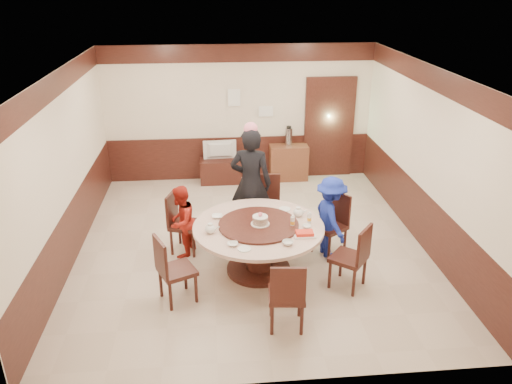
{
  "coord_description": "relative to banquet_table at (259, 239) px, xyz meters",
  "views": [
    {
      "loc": [
        -0.58,
        -7.08,
        4.04
      ],
      "look_at": [
        0.04,
        -0.38,
        1.1
      ],
      "focal_mm": 35.0,
      "sensor_mm": 36.0,
      "label": 1
    }
  ],
  "objects": [
    {
      "name": "notice_right",
      "position": [
        0.51,
        3.73,
        0.92
      ],
      "size": [
        0.3,
        0.0,
        0.22
      ],
      "primitive_type": "cube",
      "color": "white",
      "rests_on": "room"
    },
    {
      "name": "chair_3",
      "position": [
        -1.16,
        -0.62,
        -0.23
      ],
      "size": [
        0.59,
        0.58,
        0.97
      ],
      "rotation": [
        0.0,
        0.0,
        5.15
      ],
      "color": "#391712",
      "rests_on": "ground"
    },
    {
      "name": "teapot_right",
      "position": [
        0.61,
        0.25,
        0.28
      ],
      "size": [
        0.17,
        0.15,
        0.13
      ],
      "primitive_type": "ellipsoid",
      "color": "white",
      "rests_on": "banquet_table"
    },
    {
      "name": "tv_stand",
      "position": [
        -0.46,
        3.53,
        -0.28
      ],
      "size": [
        0.85,
        0.45,
        0.5
      ],
      "primitive_type": "cube",
      "color": "#391712",
      "rests_on": "ground"
    },
    {
      "name": "person_standing",
      "position": [
        -0.01,
        1.16,
        0.4
      ],
      "size": [
        0.77,
        0.61,
        1.86
      ],
      "primitive_type": "imported",
      "rotation": [
        0.0,
        0.0,
        2.88
      ],
      "color": "black",
      "rests_on": "ground"
    },
    {
      "name": "bowl_1",
      "position": [
        0.33,
        -0.57,
        0.24
      ],
      "size": [
        0.15,
        0.15,
        0.05
      ],
      "primitive_type": "imported",
      "color": "white",
      "rests_on": "banquet_table"
    },
    {
      "name": "thermos",
      "position": [
        0.97,
        3.56,
        0.41
      ],
      "size": [
        0.15,
        0.15,
        0.38
      ],
      "primitive_type": "cylinder",
      "color": "silver",
      "rests_on": "side_cabinet"
    },
    {
      "name": "chair_4",
      "position": [
        0.22,
        -1.31,
        -0.23
      ],
      "size": [
        0.48,
        0.49,
        0.97
      ],
      "rotation": [
        0.0,
        0.0,
        6.19
      ],
      "color": "#391712",
      "rests_on": "ground"
    },
    {
      "name": "side_cabinet",
      "position": [
        0.99,
        3.56,
        -0.16
      ],
      "size": [
        0.8,
        0.4,
        0.75
      ],
      "primitive_type": "cube",
      "color": "brown",
      "rests_on": "ground"
    },
    {
      "name": "saucer_near",
      "position": [
        -0.25,
        -0.65,
        0.22
      ],
      "size": [
        0.18,
        0.18,
        0.01
      ],
      "primitive_type": "cylinder",
      "color": "white",
      "rests_on": "banquet_table"
    },
    {
      "name": "banquet_table",
      "position": [
        0.0,
        0.0,
        0.0
      ],
      "size": [
        1.88,
        1.88,
        0.78
      ],
      "color": "#391712",
      "rests_on": "ground"
    },
    {
      "name": "notice_left",
      "position": [
        -0.14,
        3.73,
        1.22
      ],
      "size": [
        0.25,
        0.0,
        0.35
      ],
      "primitive_type": "cube",
      "color": "white",
      "rests_on": "room"
    },
    {
      "name": "person_blue",
      "position": [
        1.14,
        0.38,
        0.11
      ],
      "size": [
        0.62,
        0.91,
        1.29
      ],
      "primitive_type": "imported",
      "rotation": [
        0.0,
        0.0,
        1.75
      ],
      "color": "#182A9D",
      "rests_on": "ground"
    },
    {
      "name": "saucer_far",
      "position": [
        0.45,
        0.5,
        0.22
      ],
      "size": [
        0.18,
        0.18,
        0.01
      ],
      "primitive_type": "cylinder",
      "color": "white",
      "rests_on": "banquet_table"
    },
    {
      "name": "person_red",
      "position": [
        -1.14,
        0.59,
        0.04
      ],
      "size": [
        0.6,
        0.67,
        1.14
      ],
      "primitive_type": "imported",
      "rotation": [
        0.0,
        0.0,
        4.34
      ],
      "color": "#AE2217",
      "rests_on": "ground"
    },
    {
      "name": "bottle_0",
      "position": [
        0.48,
        -0.09,
        0.3
      ],
      "size": [
        0.06,
        0.06,
        0.16
      ],
      "primitive_type": "cylinder",
      "color": "white",
      "rests_on": "banquet_table"
    },
    {
      "name": "bottle_1",
      "position": [
        0.73,
        0.0,
        0.3
      ],
      "size": [
        0.06,
        0.06,
        0.16
      ],
      "primitive_type": "cylinder",
      "color": "white",
      "rests_on": "banquet_table"
    },
    {
      "name": "bowl_3",
      "position": [
        0.67,
        -0.13,
        0.24
      ],
      "size": [
        0.12,
        0.12,
        0.04
      ],
      "primitive_type": "imported",
      "color": "white",
      "rests_on": "banquet_table"
    },
    {
      "name": "chair_1",
      "position": [
        0.28,
        1.25,
        -0.23
      ],
      "size": [
        0.48,
        0.49,
        0.97
      ],
      "rotation": [
        0.0,
        0.0,
        3.05
      ],
      "color": "#391712",
      "rests_on": "ground"
    },
    {
      "name": "room",
      "position": [
        -0.03,
        0.79,
        0.55
      ],
      "size": [
        6.0,
        6.04,
        2.84
      ],
      "color": "beige",
      "rests_on": "ground"
    },
    {
      "name": "birthday_cake",
      "position": [
        0.02,
        -0.02,
        0.31
      ],
      "size": [
        0.27,
        0.27,
        0.19
      ],
      "color": "white",
      "rests_on": "banquet_table"
    },
    {
      "name": "bowl_2",
      "position": [
        -0.4,
        -0.53,
        0.23
      ],
      "size": [
        0.14,
        0.14,
        0.03
      ],
      "primitive_type": "imported",
      "color": "white",
      "rests_on": "banquet_table"
    },
    {
      "name": "chair_5",
      "position": [
        1.22,
        -0.52,
        -0.23
      ],
      "size": [
        0.62,
        0.62,
        0.97
      ],
      "rotation": [
        0.0,
        0.0,
        7.17
      ],
      "color": "#391712",
      "rests_on": "ground"
    },
    {
      "name": "shrimp_platter",
      "position": [
        0.6,
        -0.36,
        0.24
      ],
      "size": [
        0.3,
        0.2,
        0.06
      ],
      "color": "white",
      "rests_on": "banquet_table"
    },
    {
      "name": "television",
      "position": [
        -0.46,
        3.53,
        0.16
      ],
      "size": [
        0.69,
        0.13,
        0.4
      ],
      "primitive_type": "imported",
      "rotation": [
        0.0,
        0.0,
        3.19
      ],
      "color": "gray",
      "rests_on": "tv_stand"
    },
    {
      "name": "chair_2",
      "position": [
        -1.1,
        0.71,
        -0.23
      ],
      "size": [
        0.56,
        0.55,
        0.97
      ],
      "rotation": [
        0.0,
        0.0,
        4.41
      ],
      "color": "#391712",
      "rests_on": "ground"
    },
    {
      "name": "teapot_left",
      "position": [
        -0.69,
        -0.16,
        0.28
      ],
      "size": [
        0.17,
        0.15,
        0.13
      ],
      "primitive_type": "ellipsoid",
      "color": "white",
      "rests_on": "banquet_table"
    },
    {
      "name": "chair_0",
      "position": [
        1.17,
        0.45,
        -0.23
      ],
      "size": [
        0.61,
        0.61,
        0.97
      ],
      "rotation": [
        0.0,
        0.0,
        2.17
      ],
      "color": "#391712",
      "rests_on": "ground"
    },
    {
      "name": "bowl_0",
      "position": [
        -0.58,
        0.31,
        0.24
      ],
      "size": [
        0.16,
        0.16,
        0.04
      ],
      "primitive_type": "imported",
      "color": "white",
      "rests_on": "banquet_table"
    }
  ]
}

